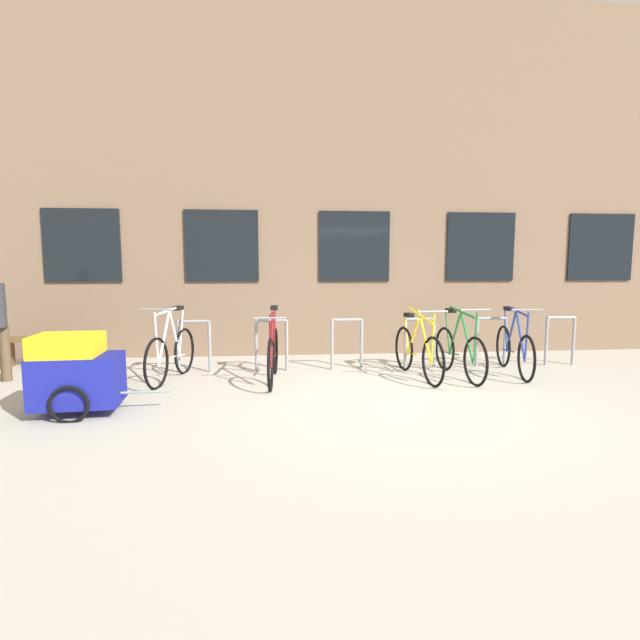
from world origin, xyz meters
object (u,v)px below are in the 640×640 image
Objects in this scene: bicycle_green at (459,351)px; wooden_bench at (44,346)px; bicycle_maroon at (273,354)px; bicycle_yellow at (417,351)px; bike_trailer at (76,373)px; backpack at (110,369)px; bicycle_white at (171,353)px; bicycle_blue at (514,348)px.

wooden_bench is (-6.52, 1.31, -0.04)m from bicycle_green.
bicycle_yellow is at bearing 0.79° from bicycle_maroon.
bicycle_green reaches higher than bike_trailer.
bicycle_green is at bearing -3.02° from bicycle_yellow.
bicycle_green is 5.04m from backpack.
bicycle_maroon is at bearing 7.72° from backpack.
bicycle_green is 5.15m from bike_trailer.
bicycle_green is at bearing -2.36° from bicycle_white.
bicycle_maroon is (-3.72, -0.16, 0.01)m from bicycle_blue.
bicycle_maroon is 1.22× the size of bike_trailer.
bicycle_maroon is 1.48m from bicycle_white.
bike_trailer is at bearing -165.57° from bicycle_blue.
bike_trailer is 1.00× the size of wooden_bench.
bicycle_maroon is 1.03× the size of bicycle_green.
bicycle_green is 1.18× the size of wooden_bench.
wooden_bench is (-5.90, 1.28, -0.04)m from bicycle_yellow.
bicycle_yellow is at bearing -2.24° from bicycle_white.
bicycle_white is 3.75× the size of backpack.
backpack is (-2.27, -0.05, -0.18)m from bicycle_maroon.
bicycle_white is (-5.19, 0.01, 0.01)m from bicycle_blue.
bicycle_maroon is at bearing -6.64° from bicycle_white.
bicycle_maroon is 2.77m from bicycle_green.
bicycle_green is at bearing -11.35° from wooden_bench.
bike_trailer is 1.34m from backpack.
backpack is at bearing -164.63° from bicycle_white.
bicycle_yellow is at bearing -12.21° from wooden_bench.
bicycle_white is 1.69m from bike_trailer.
bicycle_white is at bearing 177.76° from bicycle_yellow.
bicycle_yellow reaches higher than backpack.
bicycle_maroon is (-2.15, -0.03, 0.01)m from bicycle_yellow.
bicycle_green is (-0.95, -0.17, 0.00)m from bicycle_blue.
bike_trailer is (-2.20, -1.36, 0.07)m from bicycle_maroon.
bicycle_white is (-1.47, 0.17, 0.00)m from bicycle_maroon.
wooden_bench reaches higher than backpack.
bike_trailer is at bearing -80.24° from backpack.
bicycle_yellow is 4.56m from bike_trailer.
bicycle_maroon is at bearing -19.19° from wooden_bench.
bicycle_blue is 4.00× the size of backpack.
bicycle_yellow is at bearing 176.98° from bicycle_green.
bicycle_white is 1.13× the size of bike_trailer.
bicycle_yellow is 4.42m from backpack.
bicycle_green reaches higher than bicycle_blue.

